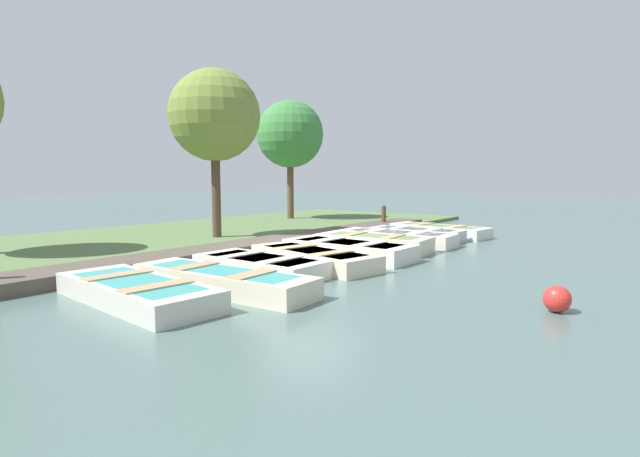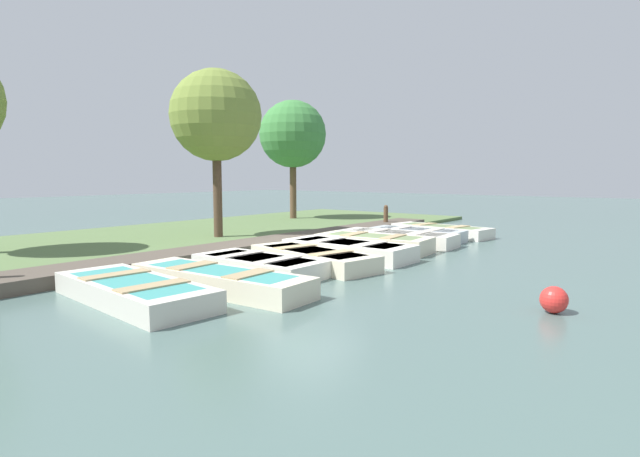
{
  "view_description": "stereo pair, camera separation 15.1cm",
  "coord_description": "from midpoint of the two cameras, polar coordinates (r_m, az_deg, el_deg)",
  "views": [
    {
      "loc": [
        7.63,
        -9.38,
        1.94
      ],
      "look_at": [
        0.23,
        0.23,
        0.65
      ],
      "focal_mm": 28.0,
      "sensor_mm": 36.0,
      "label": 1
    },
    {
      "loc": [
        7.75,
        -9.28,
        1.94
      ],
      "look_at": [
        0.23,
        0.23,
        0.65
      ],
      "focal_mm": 28.0,
      "sensor_mm": 36.0,
      "label": 2
    }
  ],
  "objects": [
    {
      "name": "dock_walkway",
      "position": [
        13.25,
        -7.03,
        -1.84
      ],
      "size": [
        1.15,
        16.51,
        0.25
      ],
      "color": "#51473D",
      "rests_on": "ground_plane"
    },
    {
      "name": "rowboat_8",
      "position": [
        16.53,
        13.19,
        -0.21
      ],
      "size": [
        3.31,
        1.47,
        0.36
      ],
      "rotation": [
        0.0,
        0.0,
        -0.13
      ],
      "color": "silver",
      "rests_on": "ground_plane"
    },
    {
      "name": "rowboat_6",
      "position": [
        14.19,
        8.39,
        -1.06
      ],
      "size": [
        3.34,
        1.35,
        0.39
      ],
      "rotation": [
        0.0,
        0.0,
        0.07
      ],
      "color": "silver",
      "rests_on": "ground_plane"
    },
    {
      "name": "rowboat_7",
      "position": [
        15.32,
        10.65,
        -0.62
      ],
      "size": [
        2.82,
        1.08,
        0.37
      ],
      "rotation": [
        0.0,
        0.0,
        0.04
      ],
      "color": "#B2BCC1",
      "rests_on": "ground_plane"
    },
    {
      "name": "rowboat_4",
      "position": [
        11.78,
        2.88,
        -2.42
      ],
      "size": [
        3.16,
        1.22,
        0.41
      ],
      "rotation": [
        0.0,
        0.0,
        -0.01
      ],
      "color": "silver",
      "rests_on": "ground_plane"
    },
    {
      "name": "buoy",
      "position": [
        7.89,
        24.97,
        -7.31
      ],
      "size": [
        0.38,
        0.38,
        0.38
      ],
      "color": "red",
      "rests_on": "ground_plane"
    },
    {
      "name": "rowboat_1",
      "position": [
        8.61,
        -11.63,
        -5.8
      ],
      "size": [
        3.55,
        1.18,
        0.38
      ],
      "rotation": [
        0.0,
        0.0,
        0.06
      ],
      "color": "beige",
      "rests_on": "ground_plane"
    },
    {
      "name": "shore_bank",
      "position": [
        15.86,
        -15.95,
        -0.96
      ],
      "size": [
        8.0,
        24.0,
        0.12
      ],
      "color": "#567042",
      "rests_on": "ground_plane"
    },
    {
      "name": "rowboat_0",
      "position": [
        8.22,
        -20.73,
        -6.71
      ],
      "size": [
        3.25,
        1.42,
        0.36
      ],
      "rotation": [
        0.0,
        0.0,
        -0.08
      ],
      "color": "beige",
      "rests_on": "ground_plane"
    },
    {
      "name": "park_tree_center",
      "position": [
        21.29,
        -3.65,
        10.66
      ],
      "size": [
        2.81,
        2.81,
        5.07
      ],
      "color": "brown",
      "rests_on": "ground_plane"
    },
    {
      "name": "rowboat_5",
      "position": [
        12.94,
        5.74,
        -1.63
      ],
      "size": [
        3.03,
        1.44,
        0.43
      ],
      "rotation": [
        0.0,
        0.0,
        0.1
      ],
      "color": "beige",
      "rests_on": "ground_plane"
    },
    {
      "name": "mooring_post_far",
      "position": [
        18.36,
        7.05,
        1.35
      ],
      "size": [
        0.16,
        0.16,
        0.88
      ],
      "color": "brown",
      "rests_on": "ground_plane"
    },
    {
      "name": "rowboat_2",
      "position": [
        9.94,
        -7.22,
        -4.19
      ],
      "size": [
        2.74,
        1.19,
        0.36
      ],
      "rotation": [
        0.0,
        0.0,
        0.0
      ],
      "color": "silver",
      "rests_on": "ground_plane"
    },
    {
      "name": "ground_plane",
      "position": [
        12.25,
        -1.86,
        -3.05
      ],
      "size": [
        80.0,
        80.0,
        0.0
      ],
      "primitive_type": "plane",
      "color": "#4C6660"
    },
    {
      "name": "rowboat_3",
      "position": [
        10.71,
        -1.14,
        -3.36
      ],
      "size": [
        3.27,
        1.66,
        0.38
      ],
      "rotation": [
        0.0,
        0.0,
        -0.19
      ],
      "color": "beige",
      "rests_on": "ground_plane"
    },
    {
      "name": "park_tree_left",
      "position": [
        15.13,
        -12.25,
        12.45
      ],
      "size": [
        2.65,
        2.65,
        5.01
      ],
      "color": "#4C3828",
      "rests_on": "ground_plane"
    }
  ]
}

